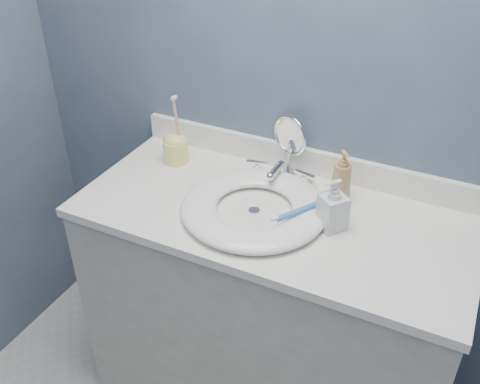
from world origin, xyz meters
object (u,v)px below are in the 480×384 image
Objects in this scene: makeup_mirror at (290,142)px; toothbrush_holder at (176,147)px; soap_bottle_amber at (342,175)px; soap_bottle_clear at (333,204)px.

toothbrush_holder is at bearing -141.80° from makeup_mirror.
makeup_mirror is 0.22m from soap_bottle_amber.
makeup_mirror is 1.30× the size of soap_bottle_clear.
soap_bottle_clear is at bearing -122.11° from soap_bottle_amber.
toothbrush_holder is (-0.61, 0.13, -0.02)m from soap_bottle_clear.
soap_bottle_amber is at bearing 0.79° from makeup_mirror.
soap_bottle_amber is at bearing 137.80° from soap_bottle_clear.
soap_bottle_amber is (0.21, -0.08, -0.03)m from makeup_mirror.
soap_bottle_clear is 0.63m from toothbrush_holder.
makeup_mirror is 1.24× the size of soap_bottle_amber.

